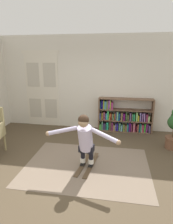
% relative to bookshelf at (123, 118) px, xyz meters
% --- Properties ---
extents(ground_plane, '(7.20, 7.20, 0.00)m').
position_rel_bookshelf_xyz_m(ground_plane, '(-0.96, -2.39, -0.43)').
color(ground_plane, '#4D3F2D').
extents(back_wall, '(6.00, 0.10, 2.90)m').
position_rel_bookshelf_xyz_m(back_wall, '(-0.96, 0.21, 1.02)').
color(back_wall, silver).
rests_on(back_wall, ground).
extents(double_door, '(1.22, 0.05, 2.45)m').
position_rel_bookshelf_xyz_m(double_door, '(-2.65, 0.15, 0.80)').
color(double_door, beige).
rests_on(double_door, ground).
extents(rug, '(2.60, 1.93, 0.01)m').
position_rel_bookshelf_xyz_m(rug, '(-0.77, -2.19, -0.42)').
color(rug, '#7A6857').
rests_on(rug, ground).
extents(bookshelf, '(1.64, 0.30, 1.04)m').
position_rel_bookshelf_xyz_m(bookshelf, '(0.00, 0.00, 0.00)').
color(bookshelf, brown).
rests_on(bookshelf, ground).
extents(skis_pair, '(0.40, 0.99, 0.07)m').
position_rel_bookshelf_xyz_m(skis_pair, '(-0.77, -2.16, -0.40)').
color(skis_pair, '#4D3A26').
rests_on(skis_pair, rug).
extents(person_skier, '(1.46, 0.62, 1.13)m').
position_rel_bookshelf_xyz_m(person_skier, '(-0.79, -2.32, 0.28)').
color(person_skier, white).
rests_on(person_skier, skis_pair).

